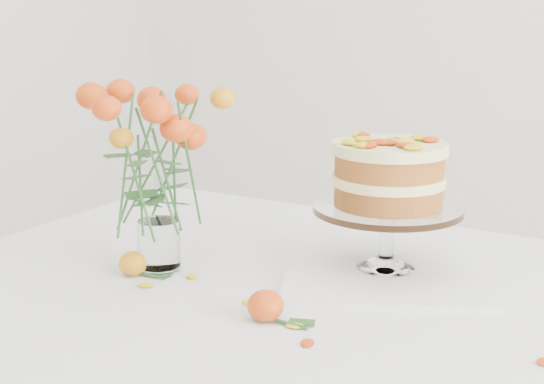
{
  "coord_description": "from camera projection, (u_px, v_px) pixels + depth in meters",
  "views": [
    {
      "loc": [
        0.44,
        -1.0,
        1.18
      ],
      "look_at": [
        -0.16,
        0.04,
        0.89
      ],
      "focal_mm": 50.0,
      "sensor_mm": 36.0,
      "label": 1
    }
  ],
  "objects": [
    {
      "name": "loose_rose_far",
      "position": [
        266.0,
        306.0,
        1.06
      ],
      "size": [
        0.09,
        0.05,
        0.04
      ],
      "rotation": [
        0.0,
        0.0,
        -0.04
      ],
      "color": "#D8440A",
      "rests_on": "table"
    },
    {
      "name": "cake_stand",
      "position": [
        389.0,
        181.0,
        1.22
      ],
      "size": [
        0.25,
        0.25,
        0.22
      ],
      "rotation": [
        0.0,
        0.0,
        0.05
      ],
      "color": "white",
      "rests_on": "napkin"
    },
    {
      "name": "stray_petal_d",
      "position": [
        192.0,
        277.0,
        1.24
      ],
      "size": [
        0.03,
        0.02,
        0.0
      ],
      "primitive_type": "ellipsoid",
      "color": "#DBBE0D",
      "rests_on": "table"
    },
    {
      "name": "stray_petal_e",
      "position": [
        145.0,
        286.0,
        1.2
      ],
      "size": [
        0.03,
        0.02,
        0.0
      ],
      "primitive_type": "ellipsoid",
      "color": "#DBBE0D",
      "rests_on": "table"
    },
    {
      "name": "table",
      "position": [
        349.0,
        347.0,
        1.17
      ],
      "size": [
        1.43,
        0.93,
        0.76
      ],
      "color": "#A57960",
      "rests_on": "ground"
    },
    {
      "name": "rose_vase",
      "position": [
        156.0,
        150.0,
        1.22
      ],
      "size": [
        0.3,
        0.3,
        0.35
      ],
      "rotation": [
        0.0,
        0.0,
        -0.41
      ],
      "color": "white",
      "rests_on": "table"
    },
    {
      "name": "stray_petal_b",
      "position": [
        295.0,
        326.0,
        1.04
      ],
      "size": [
        0.03,
        0.02,
        0.0
      ],
      "primitive_type": "ellipsoid",
      "color": "#DBBE0D",
      "rests_on": "table"
    },
    {
      "name": "loose_rose_near",
      "position": [
        133.0,
        264.0,
        1.25
      ],
      "size": [
        0.09,
        0.05,
        0.04
      ],
      "rotation": [
        0.0,
        0.0,
        0.09
      ],
      "color": "orange",
      "rests_on": "table"
    },
    {
      "name": "napkin",
      "position": [
        385.0,
        270.0,
        1.26
      ],
      "size": [
        0.44,
        0.44,
        0.01
      ],
      "primitive_type": "cube",
      "rotation": [
        0.0,
        0.0,
        0.44
      ],
      "color": "white",
      "rests_on": "table"
    },
    {
      "name": "stray_petal_a",
      "position": [
        249.0,
        303.0,
        1.13
      ],
      "size": [
        0.03,
        0.02,
        0.0
      ],
      "primitive_type": "ellipsoid",
      "color": "#DBBE0D",
      "rests_on": "table"
    },
    {
      "name": "stray_petal_c",
      "position": [
        307.0,
        343.0,
        0.99
      ],
      "size": [
        0.03,
        0.02,
        0.0
      ],
      "primitive_type": "ellipsoid",
      "color": "#DBBE0D",
      "rests_on": "table"
    }
  ]
}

